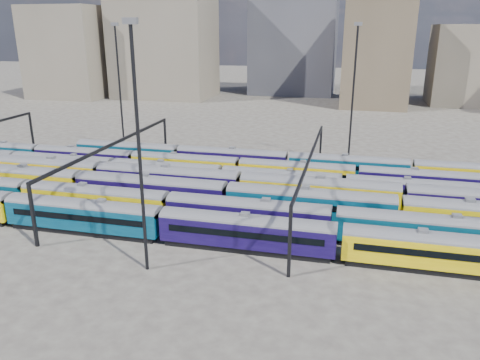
% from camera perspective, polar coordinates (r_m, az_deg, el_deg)
% --- Properties ---
extents(ground, '(500.00, 500.00, 0.00)m').
position_cam_1_polar(ground, '(69.55, 0.08, -2.72)').
color(ground, '#413C37').
rests_on(ground, ground).
extents(rake_0, '(146.56, 3.06, 5.16)m').
position_cam_1_polar(rake_0, '(54.09, 0.82, -5.92)').
color(rake_0, black).
rests_on(rake_0, ground).
extents(rake_1, '(148.47, 3.10, 5.23)m').
position_cam_1_polar(rake_1, '(58.78, 0.94, -3.86)').
color(rake_1, black).
rests_on(rake_1, ground).
extents(rake_2, '(112.29, 3.29, 5.55)m').
position_cam_1_polar(rake_2, '(67.87, -10.82, -0.97)').
color(rake_2, black).
rests_on(rake_2, ground).
extents(rake_3, '(158.81, 3.31, 5.60)m').
position_cam_1_polar(rake_3, '(71.98, -8.79, 0.27)').
color(rake_3, black).
rests_on(rake_3, ground).
extents(rake_4, '(132.62, 2.77, 4.65)m').
position_cam_1_polar(rake_4, '(77.43, -9.04, 1.16)').
color(rake_4, black).
rests_on(rake_4, ground).
extents(rake_5, '(134.68, 2.82, 4.73)m').
position_cam_1_polar(rake_5, '(76.94, 6.86, 1.17)').
color(rake_5, black).
rests_on(rake_5, ground).
extents(rake_6, '(101.21, 2.97, 4.99)m').
position_cam_1_polar(rake_6, '(81.23, 13.03, 1.85)').
color(rake_6, black).
rests_on(rake_6, ground).
extents(gantry_1, '(0.35, 40.35, 8.03)m').
position_cam_1_polar(gantry_1, '(74.57, -15.06, 3.56)').
color(gantry_1, black).
rests_on(gantry_1, ground).
extents(gantry_2, '(0.35, 40.35, 8.03)m').
position_cam_1_polar(gantry_2, '(65.88, 8.57, 2.10)').
color(gantry_2, black).
rests_on(gantry_2, ground).
extents(mast_1, '(1.40, 0.50, 25.60)m').
position_cam_1_polar(mast_1, '(97.07, -14.49, 11.20)').
color(mast_1, black).
rests_on(mast_1, ground).
extents(mast_2, '(1.40, 0.50, 25.60)m').
position_cam_1_polar(mast_2, '(47.16, -12.26, 4.49)').
color(mast_2, black).
rests_on(mast_2, ground).
extents(mast_3, '(1.40, 0.50, 25.60)m').
position_cam_1_polar(mast_3, '(87.83, 13.64, 10.58)').
color(mast_3, black).
rests_on(mast_3, ground).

